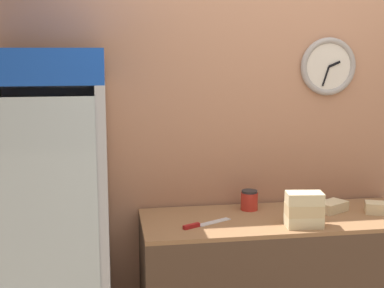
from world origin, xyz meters
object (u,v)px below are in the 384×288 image
object	(u,v)px
sandwich_stack_middle	(304,210)
sandwich_flat_left	(332,206)
sandwich_stack_top	(305,198)
chefs_knife	(200,224)
sandwich_stack_bottom	(304,221)
condiment_jar	(249,200)
beverage_cooler	(51,202)
sandwich_flat_right	(382,208)

from	to	relation	value
sandwich_stack_middle	sandwich_flat_left	world-z (taller)	sandwich_stack_middle
sandwich_stack_top	sandwich_flat_left	distance (m)	0.41
sandwich_stack_middle	chefs_knife	world-z (taller)	sandwich_stack_middle
sandwich_stack_bottom	sandwich_stack_middle	distance (m)	0.07
sandwich_stack_middle	sandwich_stack_top	world-z (taller)	sandwich_stack_top
sandwich_stack_bottom	condiment_jar	bearing A→B (deg)	120.92
sandwich_stack_middle	condiment_jar	distance (m)	0.43
sandwich_flat_left	sandwich_stack_bottom	bearing A→B (deg)	-137.73
beverage_cooler	sandwich_flat_left	world-z (taller)	beverage_cooler
sandwich_stack_middle	sandwich_stack_top	distance (m)	0.07
sandwich_stack_top	condiment_jar	size ratio (longest dim) A/B	1.75
sandwich_flat_left	sandwich_stack_top	bearing A→B (deg)	-137.73
sandwich_flat_left	chefs_knife	distance (m)	0.88
beverage_cooler	sandwich_stack_top	bearing A→B (deg)	-8.24
sandwich_stack_bottom	chefs_knife	world-z (taller)	sandwich_stack_bottom
beverage_cooler	condiment_jar	bearing A→B (deg)	7.80
sandwich_stack_top	sandwich_flat_left	size ratio (longest dim) A/B	1.00
sandwich_stack_middle	sandwich_flat_left	distance (m)	0.39
sandwich_flat_right	condiment_jar	bearing A→B (deg)	165.40
sandwich_stack_top	beverage_cooler	bearing A→B (deg)	171.76
condiment_jar	sandwich_flat_left	bearing A→B (deg)	-12.62
sandwich_flat_left	condiment_jar	world-z (taller)	condiment_jar
sandwich_stack_middle	condiment_jar	size ratio (longest dim) A/B	1.71
chefs_knife	sandwich_flat_right	bearing A→B (deg)	2.72
sandwich_flat_right	beverage_cooler	bearing A→B (deg)	178.81
beverage_cooler	chefs_knife	world-z (taller)	beverage_cooler
beverage_cooler	sandwich_stack_middle	distance (m)	1.44
sandwich_stack_bottom	beverage_cooler	bearing A→B (deg)	171.76
chefs_knife	sandwich_stack_top	bearing A→B (deg)	-10.73
sandwich_stack_top	chefs_knife	bearing A→B (deg)	169.27
sandwich_stack_bottom	sandwich_stack_top	xyz separation A→B (m)	(0.00, 0.00, 0.14)
sandwich_stack_middle	chefs_knife	xyz separation A→B (m)	(-0.58, 0.11, -0.09)
sandwich_stack_top	condiment_jar	distance (m)	0.45
sandwich_stack_bottom	sandwich_stack_top	bearing A→B (deg)	0.00
condiment_jar	beverage_cooler	bearing A→B (deg)	-172.20
sandwich_stack_bottom	chefs_knife	xyz separation A→B (m)	(-0.58, 0.11, -0.03)
chefs_knife	condiment_jar	size ratio (longest dim) A/B	2.45
sandwich_flat_left	chefs_knife	bearing A→B (deg)	-170.33
sandwich_stack_bottom	condiment_jar	size ratio (longest dim) A/B	1.70
sandwich_stack_bottom	sandwich_flat_left	world-z (taller)	sandwich_stack_bottom
beverage_cooler	sandwich_flat_right	size ratio (longest dim) A/B	8.47
beverage_cooler	sandwich_flat_left	distance (m)	1.71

